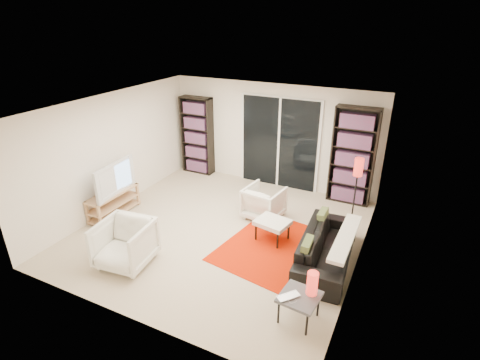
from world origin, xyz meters
name	(u,v)px	position (x,y,z in m)	size (l,w,h in m)	color
floor	(221,231)	(0.00, 0.00, 0.00)	(5.00, 5.00, 0.00)	beige
wall_back	(272,136)	(0.00, 2.50, 1.20)	(5.00, 0.02, 2.40)	white
wall_front	(122,245)	(0.00, -2.50, 1.20)	(5.00, 0.02, 2.40)	white
wall_left	(113,152)	(-2.50, 0.00, 1.20)	(0.02, 5.00, 2.40)	white
wall_right	(365,202)	(2.50, 0.00, 1.20)	(0.02, 5.00, 2.40)	white
ceiling	(218,107)	(0.00, 0.00, 2.40)	(5.00, 5.00, 0.02)	white
sliding_door	(279,143)	(0.20, 2.46, 1.05)	(1.92, 0.08, 2.16)	white
bookshelf_left	(197,136)	(-1.95, 2.33, 0.98)	(0.80, 0.30, 1.95)	black
bookshelf_right	(353,156)	(1.90, 2.33, 1.05)	(0.90, 0.30, 2.10)	black
tv_stand	(114,203)	(-2.30, -0.38, 0.26)	(0.38, 1.18, 0.50)	#DEAE7C
tv	(111,178)	(-2.28, -0.38, 0.83)	(1.14, 0.15, 0.65)	black
rug	(271,246)	(1.05, -0.06, 0.01)	(1.51, 2.04, 0.01)	#C21B00
sofa	(327,248)	(2.03, -0.08, 0.29)	(1.95, 0.76, 0.57)	black
armchair_back	(264,202)	(0.51, 0.86, 0.33)	(0.71, 0.73, 0.66)	silver
armchair_front	(125,244)	(-0.92, -1.57, 0.38)	(0.82, 0.84, 0.77)	silver
ottoman	(273,223)	(0.97, 0.16, 0.35)	(0.66, 0.57, 0.40)	silver
side_table	(299,298)	(2.01, -1.51, 0.36)	(0.55, 0.55, 0.40)	#494A4E
laptop	(290,299)	(1.92, -1.63, 0.41)	(0.31, 0.20, 0.02)	silver
table_lamp	(312,283)	(2.14, -1.39, 0.57)	(0.15, 0.15, 0.33)	red
floor_lamp	(358,174)	(2.14, 1.59, 0.98)	(0.20, 0.20, 1.30)	black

